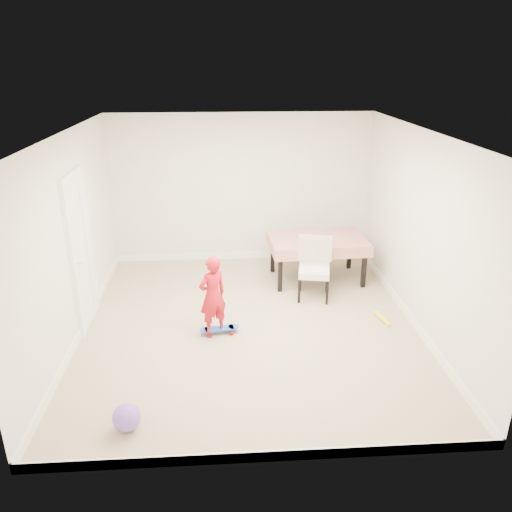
{
  "coord_description": "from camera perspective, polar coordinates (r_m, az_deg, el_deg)",
  "views": [
    {
      "loc": [
        -0.32,
        -6.01,
        3.43
      ],
      "look_at": [
        0.1,
        0.2,
        0.95
      ],
      "focal_mm": 35.0,
      "sensor_mm": 36.0,
      "label": 1
    }
  ],
  "objects": [
    {
      "name": "foam_toy",
      "position": [
        7.26,
        14.28,
        -6.96
      ],
      "size": [
        0.15,
        0.4,
        0.06
      ],
      "primitive_type": "cylinder",
      "rotation": [
        1.57,
        0.0,
        0.22
      ],
      "color": "yellow",
      "rests_on": "ground"
    },
    {
      "name": "door",
      "position": [
        7.02,
        -19.34,
        0.4
      ],
      "size": [
        0.11,
        0.94,
        2.11
      ],
      "primitive_type": "cube",
      "color": "white",
      "rests_on": "ground"
    },
    {
      "name": "baseboard_front",
      "position": [
        4.88,
        1.03,
        -21.9
      ],
      "size": [
        4.5,
        0.02,
        0.12
      ],
      "primitive_type": "cube",
      "color": "white",
      "rests_on": "ground"
    },
    {
      "name": "wall_back",
      "position": [
        8.76,
        -1.67,
        7.63
      ],
      "size": [
        4.5,
        0.04,
        2.6
      ],
      "primitive_type": "cube",
      "color": "silver",
      "rests_on": "ground"
    },
    {
      "name": "ceiling",
      "position": [
        6.08,
        -0.84,
        13.68
      ],
      "size": [
        4.5,
        5.0,
        0.04
      ],
      "primitive_type": "cube",
      "color": "silver",
      "rests_on": "wall_back"
    },
    {
      "name": "baseboard_back",
      "position": [
        9.15,
        -1.59,
        0.09
      ],
      "size": [
        4.5,
        0.02,
        0.12
      ],
      "primitive_type": "cube",
      "color": "white",
      "rests_on": "ground"
    },
    {
      "name": "child",
      "position": [
        6.5,
        -4.97,
        -4.79
      ],
      "size": [
        0.47,
        0.43,
        1.08
      ],
      "primitive_type": "imported",
      "rotation": [
        0.0,
        0.0,
        3.7
      ],
      "color": "red",
      "rests_on": "ground"
    },
    {
      "name": "baseboard_right",
      "position": [
        7.35,
        17.11,
        -6.62
      ],
      "size": [
        0.02,
        5.0,
        0.12
      ],
      "primitive_type": "cube",
      "color": "white",
      "rests_on": "ground"
    },
    {
      "name": "skateboard",
      "position": [
        6.75,
        -4.2,
        -8.5
      ],
      "size": [
        0.56,
        0.28,
        0.08
      ],
      "primitive_type": null,
      "rotation": [
        0.0,
        0.0,
        0.16
      ],
      "color": "blue",
      "rests_on": "ground"
    },
    {
      "name": "dining_table",
      "position": [
        8.24,
        6.96,
        -0.32
      ],
      "size": [
        1.58,
        1.05,
        0.72
      ],
      "primitive_type": null,
      "rotation": [
        0.0,
        0.0,
        0.05
      ],
      "color": "#BC0A0E",
      "rests_on": "ground"
    },
    {
      "name": "dining_chair",
      "position": [
        7.55,
        6.66,
        -1.53
      ],
      "size": [
        0.61,
        0.68,
        0.93
      ],
      "primitive_type": null,
      "rotation": [
        0.0,
        0.0,
        -0.19
      ],
      "color": "silver",
      "rests_on": "ground"
    },
    {
      "name": "balloon",
      "position": [
        5.3,
        -14.59,
        -17.44
      ],
      "size": [
        0.28,
        0.28,
        0.28
      ],
      "primitive_type": "sphere",
      "color": "#7D55CD",
      "rests_on": "ground"
    },
    {
      "name": "ground",
      "position": [
        6.93,
        -0.72,
        -7.96
      ],
      "size": [
        5.0,
        5.0,
        0.0
      ],
      "primitive_type": "plane",
      "color": "tan",
      "rests_on": "ground"
    },
    {
      "name": "wall_left",
      "position": [
        6.66,
        -20.32,
        1.67
      ],
      "size": [
        0.04,
        5.0,
        2.6
      ],
      "primitive_type": "cube",
      "color": "silver",
      "rests_on": "ground"
    },
    {
      "name": "baseboard_left",
      "position": [
        7.15,
        -19.11,
        -7.7
      ],
      "size": [
        0.02,
        5.0,
        0.12
      ],
      "primitive_type": "cube",
      "color": "white",
      "rests_on": "ground"
    },
    {
      "name": "wall_front",
      "position": [
        4.14,
        1.13,
        -9.25
      ],
      "size": [
        4.5,
        0.04,
        2.6
      ],
      "primitive_type": "cube",
      "color": "silver",
      "rests_on": "ground"
    },
    {
      "name": "wall_right",
      "position": [
        6.87,
        18.16,
        2.54
      ],
      "size": [
        0.04,
        5.0,
        2.6
      ],
      "primitive_type": "cube",
      "color": "silver",
      "rests_on": "ground"
    }
  ]
}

